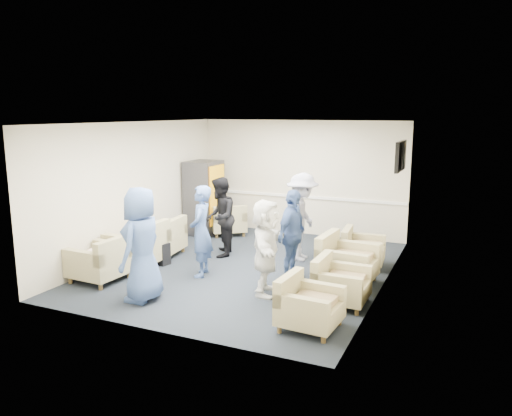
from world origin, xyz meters
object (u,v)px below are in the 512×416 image
at_px(armchair_right_far, 361,250).
at_px(armchair_left_mid, 140,248).
at_px(armchair_right_near, 307,307).
at_px(armchair_corner, 228,222).
at_px(armchair_left_far, 163,239).
at_px(vending_machine, 204,198).
at_px(armchair_left_near, 102,262).
at_px(armchair_right_midnear, 338,284).
at_px(person_back_right, 302,217).
at_px(person_front_left, 142,245).
at_px(person_front_right, 266,247).
at_px(person_mid_right, 292,235).
at_px(person_mid_left, 201,231).
at_px(armchair_right_midfar, 344,263).
at_px(person_back_left, 220,217).

bearing_deg(armchair_right_far, armchair_left_mid, 109.59).
relative_size(armchair_right_near, armchair_corner, 0.74).
height_order(armchair_left_far, vending_machine, vending_machine).
distance_m(armchair_left_near, armchair_right_midnear, 4.05).
bearing_deg(armchair_left_mid, armchair_left_near, -5.23).
bearing_deg(person_back_right, person_front_left, 149.16).
relative_size(armchair_right_far, person_front_right, 0.53).
distance_m(armchair_left_far, person_mid_right, 2.96).
height_order(person_mid_left, person_back_right, person_back_right).
bearing_deg(armchair_right_midnear, armchair_corner, 48.20).
xyz_separation_m(armchair_left_near, person_mid_right, (2.95, 1.46, 0.46)).
bearing_deg(person_mid_left, person_front_left, -27.23).
relative_size(armchair_left_near, person_mid_right, 0.56).
bearing_deg(armchair_right_midfar, person_mid_left, 108.53).
height_order(armchair_right_midnear, armchair_right_midfar, armchair_right_midfar).
relative_size(armchair_left_mid, person_back_right, 0.54).
xyz_separation_m(armchair_left_far, armchair_right_near, (3.79, -2.14, -0.03)).
bearing_deg(person_mid_right, vending_machine, 58.55).
distance_m(armchair_left_near, person_back_right, 3.83).
distance_m(armchair_right_far, person_back_right, 1.29).
height_order(armchair_right_near, person_mid_left, person_mid_left).
height_order(armchair_right_midfar, person_front_left, person_front_left).
relative_size(armchair_right_midnear, armchair_right_far, 0.94).
xyz_separation_m(armchair_right_far, vending_machine, (-4.00, 1.04, 0.57)).
relative_size(armchair_left_far, person_mid_left, 0.56).
bearing_deg(person_mid_right, armchair_left_near, 121.63).
height_order(armchair_right_midnear, person_front_left, person_front_left).
relative_size(armchair_right_near, person_back_left, 0.51).
distance_m(person_mid_left, person_mid_right, 1.61).
height_order(armchair_left_near, person_front_right, person_front_right).
height_order(armchair_right_midfar, person_mid_left, person_mid_left).
bearing_deg(person_back_left, armchair_left_mid, -60.50).
relative_size(armchair_right_midfar, armchair_right_far, 1.15).
bearing_deg(person_front_left, armchair_left_far, -156.46).
bearing_deg(person_back_right, armchair_left_near, 129.91).
distance_m(person_front_left, person_front_right, 1.94).
bearing_deg(armchair_left_near, person_front_left, 73.15).
bearing_deg(armchair_right_near, person_back_left, 50.19).
relative_size(person_mid_left, person_mid_right, 1.03).
bearing_deg(armchair_corner, armchair_left_far, 41.53).
bearing_deg(vending_machine, armchair_left_near, -88.33).
relative_size(armchair_left_mid, armchair_right_near, 1.14).
height_order(person_mid_right, person_front_right, person_mid_right).
bearing_deg(vending_machine, person_front_left, -72.75).
xyz_separation_m(armchair_right_far, person_front_left, (-2.70, -3.13, 0.59)).
height_order(armchair_right_midnear, armchair_corner, armchair_corner).
bearing_deg(armchair_right_far, armchair_right_midfar, 172.84).
xyz_separation_m(armchair_right_midnear, vending_machine, (-4.11, 3.09, 0.57)).
bearing_deg(armchair_right_near, armchair_corner, 42.41).
bearing_deg(armchair_right_midfar, armchair_left_far, 91.47).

